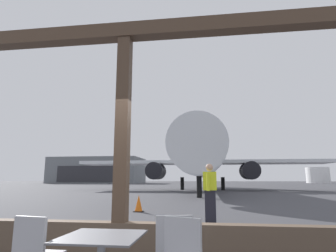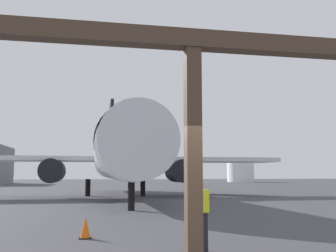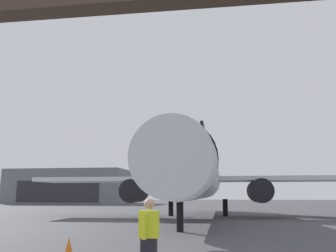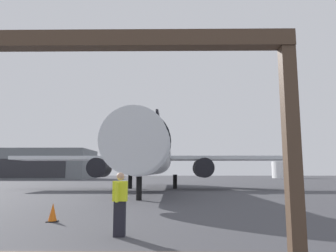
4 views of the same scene
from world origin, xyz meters
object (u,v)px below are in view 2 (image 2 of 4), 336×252
object	(u,v)px
traffic_cone	(85,228)
airplane	(118,155)
ground_crew_worker	(200,214)
fuel_storage_tank	(241,172)

from	to	relation	value
traffic_cone	airplane	bearing A→B (deg)	83.95
airplane	ground_crew_worker	xyz separation A→B (m)	(0.62, -23.25, -2.55)
traffic_cone	fuel_storage_tank	distance (m)	88.46
airplane	traffic_cone	xyz separation A→B (m)	(-2.19, -20.64, -3.14)
fuel_storage_tank	traffic_cone	bearing A→B (deg)	-114.13
ground_crew_worker	traffic_cone	size ratio (longest dim) A/B	2.68
ground_crew_worker	traffic_cone	distance (m)	3.88
fuel_storage_tank	ground_crew_worker	bearing A→B (deg)	-111.82
ground_crew_worker	fuel_storage_tank	size ratio (longest dim) A/B	0.26
ground_crew_worker	airplane	bearing A→B (deg)	91.53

